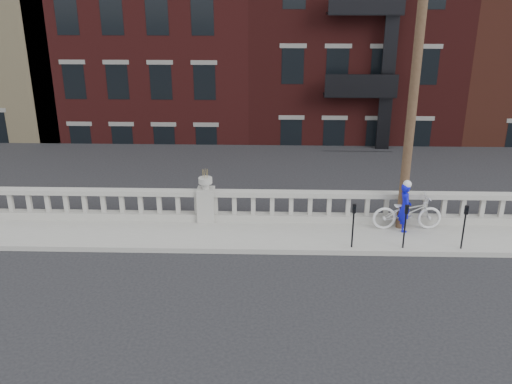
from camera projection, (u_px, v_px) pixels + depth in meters
ground at (190, 287)px, 14.97m from camera, size 120.00×120.00×0.00m
sidewalk at (203, 235)px, 17.73m from camera, size 32.00×2.20×0.15m
balustrade at (206, 206)px, 18.41m from camera, size 28.00×0.34×1.03m
planter_pedestal at (206, 201)px, 18.34m from camera, size 0.55×0.55×1.76m
lower_level at (248, 57)px, 35.42m from camera, size 80.00×44.00×20.80m
utility_pole at (416, 65)px, 16.23m from camera, size 1.60×0.28×10.00m
parking_meter_b at (353, 221)px, 16.48m from camera, size 0.10×0.09×1.36m
parking_meter_c at (405, 222)px, 16.44m from camera, size 0.10×0.09×1.36m
parking_meter_d at (465, 222)px, 16.40m from camera, size 0.10×0.09×1.36m
bicycle at (407, 212)px, 17.78m from camera, size 2.18×0.85×1.13m
cyclist at (405, 207)px, 17.60m from camera, size 0.39×0.58×1.55m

